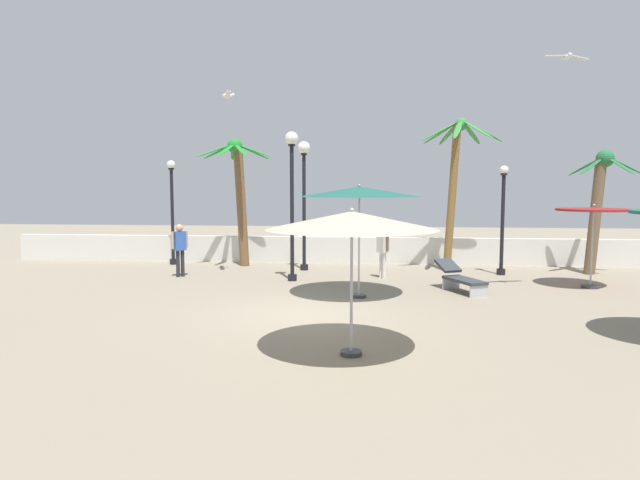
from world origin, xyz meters
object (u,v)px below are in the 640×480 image
at_px(guest_1, 180,245).
at_px(seagull_0, 228,95).
at_px(lamp_post_1, 304,184).
at_px(lamp_post_2, 172,207).
at_px(lamp_post_0, 292,184).
at_px(lamp_post_3, 503,217).
at_px(lounge_chair_0, 460,277).
at_px(palm_tree_0, 455,173).
at_px(palm_tree_1, 239,186).
at_px(guest_0, 383,247).
at_px(seagull_1, 566,57).
at_px(palm_tree_2, 599,197).
at_px(patio_umbrella_2, 359,192).
at_px(patio_umbrella_0, 594,216).
at_px(patio_umbrella_1, 352,221).

relative_size(guest_1, seagull_0, 1.59).
relative_size(lamp_post_1, lamp_post_2, 1.15).
height_order(lamp_post_0, lamp_post_3, lamp_post_0).
bearing_deg(lounge_chair_0, seagull_0, 165.82).
bearing_deg(palm_tree_0, lounge_chair_0, -95.02).
height_order(palm_tree_1, seagull_0, seagull_0).
bearing_deg(guest_0, seagull_1, -28.50).
distance_m(lamp_post_3, guest_0, 4.15).
height_order(lamp_post_1, seagull_0, seagull_0).
bearing_deg(lamp_post_0, palm_tree_0, 25.97).
relative_size(palm_tree_0, palm_tree_2, 1.27).
bearing_deg(guest_1, lounge_chair_0, -11.22).
relative_size(patio_umbrella_2, lounge_chair_0, 1.66).
bearing_deg(lamp_post_0, seagull_1, -13.18).
bearing_deg(patio_umbrella_0, palm_tree_1, 162.76).
bearing_deg(guest_0, palm_tree_2, 12.38).
height_order(seagull_0, seagull_1, seagull_1).
relative_size(palm_tree_0, lamp_post_0, 1.14).
xyz_separation_m(lamp_post_0, seagull_0, (-2.06, 0.46, 2.78)).
bearing_deg(patio_umbrella_0, lamp_post_0, 177.54).
relative_size(lamp_post_1, lamp_post_3, 1.24).
relative_size(patio_umbrella_1, palm_tree_1, 0.63).
xyz_separation_m(palm_tree_2, seagull_0, (-11.92, -1.85, 3.19)).
bearing_deg(guest_0, lamp_post_3, 15.57).
bearing_deg(patio_umbrella_2, lounge_chair_0, 22.23).
distance_m(palm_tree_1, palm_tree_2, 12.30).
distance_m(patio_umbrella_0, palm_tree_2, 2.95).
bearing_deg(lamp_post_3, palm_tree_1, 172.28).
bearing_deg(lamp_post_2, palm_tree_1, -2.08).
xyz_separation_m(lamp_post_2, lounge_chair_0, (9.87, -4.47, -1.75)).
bearing_deg(lamp_post_1, patio_umbrella_0, -16.86).
xyz_separation_m(patio_umbrella_0, palm_tree_0, (-3.49, 2.92, 1.28)).
relative_size(palm_tree_2, lounge_chair_0, 2.16).
height_order(palm_tree_2, lamp_post_1, lamp_post_1).
distance_m(guest_0, guest_1, 6.52).
height_order(patio_umbrella_0, seagull_0, seagull_0).
bearing_deg(patio_umbrella_1, guest_1, 126.59).
bearing_deg(lamp_post_3, lamp_post_1, 176.54).
distance_m(palm_tree_0, palm_tree_1, 7.67).
relative_size(patio_umbrella_0, lamp_post_2, 0.62).
relative_size(patio_umbrella_2, lamp_post_0, 0.69).
distance_m(palm_tree_2, guest_0, 7.40).
height_order(guest_1, seagull_0, seagull_0).
bearing_deg(seagull_0, seagull_1, -13.03).
distance_m(lamp_post_1, lamp_post_2, 5.22).
xyz_separation_m(palm_tree_2, guest_1, (-13.58, -1.90, -1.51)).
bearing_deg(lamp_post_2, lamp_post_3, -6.49).
height_order(patio_umbrella_1, lamp_post_3, lamp_post_3).
xyz_separation_m(patio_umbrella_1, lounge_chair_0, (2.74, 6.19, -1.92)).
xyz_separation_m(patio_umbrella_0, lamp_post_2, (-13.70, 3.55, 0.08)).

